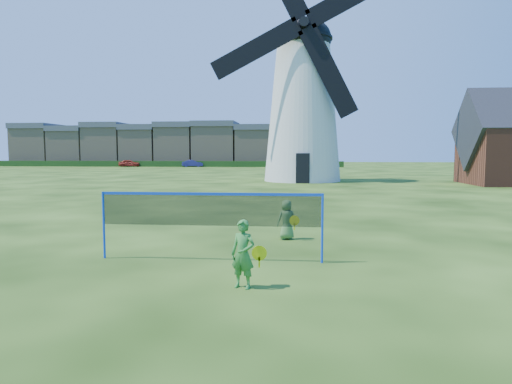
{
  "coord_description": "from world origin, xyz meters",
  "views": [
    {
      "loc": [
        1.17,
        -10.1,
        2.44
      ],
      "look_at": [
        0.2,
        0.5,
        1.5
      ],
      "focal_mm": 31.29,
      "sensor_mm": 36.0,
      "label": 1
    }
  ],
  "objects_px": {
    "player_girl": "(243,254)",
    "badminton_net": "(210,211)",
    "windmill": "(303,100)",
    "car_right": "(193,163)",
    "player_boy": "(287,220)",
    "car_left": "(129,163)"
  },
  "relations": [
    {
      "from": "player_girl",
      "to": "badminton_net",
      "type": "bearing_deg",
      "value": 135.51
    },
    {
      "from": "windmill",
      "to": "car_right",
      "type": "height_order",
      "value": "windmill"
    },
    {
      "from": "player_boy",
      "to": "car_left",
      "type": "relative_size",
      "value": 0.31
    },
    {
      "from": "car_left",
      "to": "car_right",
      "type": "height_order",
      "value": "car_left"
    },
    {
      "from": "player_boy",
      "to": "car_left",
      "type": "bearing_deg",
      "value": -86.19
    },
    {
      "from": "badminton_net",
      "to": "car_right",
      "type": "relative_size",
      "value": 1.4
    },
    {
      "from": "car_right",
      "to": "car_left",
      "type": "bearing_deg",
      "value": 82.11
    },
    {
      "from": "windmill",
      "to": "badminton_net",
      "type": "distance_m",
      "value": 29.66
    },
    {
      "from": "player_boy",
      "to": "car_left",
      "type": "height_order",
      "value": "car_left"
    },
    {
      "from": "player_boy",
      "to": "car_right",
      "type": "xyz_separation_m",
      "value": [
        -17.66,
        63.19,
        0.03
      ]
    },
    {
      "from": "car_left",
      "to": "player_boy",
      "type": "bearing_deg",
      "value": -166.53
    },
    {
      "from": "car_left",
      "to": "car_right",
      "type": "bearing_deg",
      "value": -100.16
    },
    {
      "from": "player_girl",
      "to": "player_boy",
      "type": "bearing_deg",
      "value": 100.92
    },
    {
      "from": "player_boy",
      "to": "windmill",
      "type": "bearing_deg",
      "value": -112.38
    },
    {
      "from": "player_boy",
      "to": "car_left",
      "type": "xyz_separation_m",
      "value": [
        -28.83,
        63.01,
        0.05
      ]
    },
    {
      "from": "windmill",
      "to": "badminton_net",
      "type": "xyz_separation_m",
      "value": [
        -2.39,
        -29.0,
        -5.75
      ]
    },
    {
      "from": "badminton_net",
      "to": "car_left",
      "type": "bearing_deg",
      "value": 112.49
    },
    {
      "from": "windmill",
      "to": "player_boy",
      "type": "bearing_deg",
      "value": -91.6
    },
    {
      "from": "car_left",
      "to": "windmill",
      "type": "bearing_deg",
      "value": -152.22
    },
    {
      "from": "badminton_net",
      "to": "player_boy",
      "type": "distance_m",
      "value": 3.18
    },
    {
      "from": "player_girl",
      "to": "car_right",
      "type": "relative_size",
      "value": 0.35
    },
    {
      "from": "car_right",
      "to": "badminton_net",
      "type": "bearing_deg",
      "value": -175.18
    }
  ]
}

